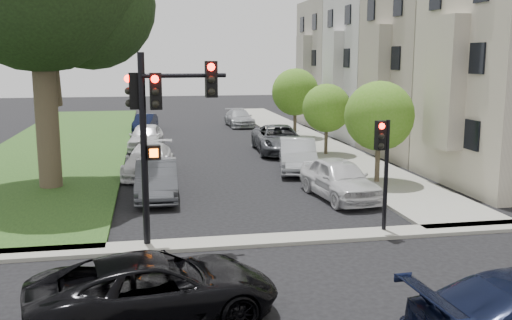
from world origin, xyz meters
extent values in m
plane|color=black|center=(0.00, 0.00, 0.00)|extent=(140.00, 140.00, 0.00)
cube|color=#1F3C16|center=(-9.00, 24.00, 0.06)|extent=(8.00, 44.00, 0.12)
cube|color=gray|center=(6.75, 24.00, 0.06)|extent=(3.50, 44.00, 0.12)
cube|color=gray|center=(0.00, 2.00, 0.06)|extent=(60.00, 1.00, 0.12)
cube|color=gray|center=(8.65, 8.00, 4.50)|extent=(0.70, 2.20, 5.50)
cube|color=black|center=(8.95, 8.00, 5.50)|extent=(0.08, 3.60, 6.00)
cube|color=#A9A49C|center=(12.50, 15.50, 5.00)|extent=(7.00, 7.40, 10.00)
cube|color=#A9A49C|center=(8.65, 15.50, 4.50)|extent=(0.70, 2.20, 5.50)
cube|color=black|center=(8.95, 15.50, 5.50)|extent=(0.08, 3.60, 6.00)
cube|color=silver|center=(12.50, 23.00, 5.00)|extent=(7.00, 7.40, 10.00)
cube|color=silver|center=(8.65, 23.00, 4.50)|extent=(0.70, 2.20, 5.50)
cube|color=black|center=(8.95, 23.00, 5.50)|extent=(0.08, 3.60, 6.00)
cube|color=#AFA9A2|center=(12.50, 30.50, 5.00)|extent=(7.00, 7.40, 10.00)
cube|color=#AFA9A2|center=(8.65, 30.50, 4.50)|extent=(0.70, 2.20, 5.50)
cube|color=black|center=(8.95, 30.50, 5.50)|extent=(0.08, 3.60, 6.00)
cylinder|color=brown|center=(-7.84, 10.65, 3.45)|extent=(0.95, 0.95, 6.89)
sphere|color=#213B17|center=(-5.94, 11.51, 7.75)|extent=(5.51, 5.51, 5.51)
cylinder|color=brown|center=(6.20, 9.01, 1.08)|extent=(0.22, 0.22, 2.17)
sphere|color=#417C18|center=(6.20, 9.01, 3.04)|extent=(3.04, 3.04, 3.04)
cylinder|color=brown|center=(6.20, 16.51, 0.98)|extent=(0.20, 0.20, 1.95)
sphere|color=#417C18|center=(6.20, 16.51, 2.73)|extent=(2.73, 2.73, 2.73)
cylinder|color=brown|center=(6.20, 23.60, 1.15)|extent=(0.23, 0.23, 2.29)
sphere|color=#417C18|center=(6.20, 23.60, 3.21)|extent=(3.21, 3.21, 3.21)
cylinder|color=black|center=(-3.80, 2.20, 2.84)|extent=(0.21, 0.21, 5.68)
cylinder|color=black|center=(-2.60, 2.20, 5.03)|extent=(2.41, 0.34, 0.13)
cube|color=black|center=(-3.42, 2.20, 4.59)|extent=(0.35, 0.31, 1.04)
cube|color=black|center=(-1.83, 2.20, 4.92)|extent=(0.35, 0.31, 1.04)
cube|color=black|center=(-4.02, 2.47, 4.59)|extent=(0.31, 0.35, 1.04)
sphere|color=#FF0C05|center=(-3.42, 2.04, 4.94)|extent=(0.22, 0.22, 0.22)
sphere|color=black|center=(-3.42, 2.04, 4.24)|extent=(0.22, 0.22, 0.22)
cube|color=black|center=(-3.53, 2.20, 2.84)|extent=(0.40, 0.31, 0.42)
cube|color=#FF5905|center=(-3.53, 2.05, 2.84)|extent=(0.24, 0.03, 0.24)
cylinder|color=black|center=(3.63, 2.20, 1.82)|extent=(0.15, 0.15, 3.64)
cube|color=black|center=(3.39, 2.20, 3.16)|extent=(0.32, 0.29, 0.91)
sphere|color=#FF0C05|center=(3.39, 2.06, 3.46)|extent=(0.19, 0.19, 0.19)
imported|color=black|center=(-3.61, -2.75, 0.73)|extent=(5.59, 3.33, 1.46)
imported|color=silver|center=(3.70, 6.80, 0.80)|extent=(2.39, 4.88, 1.60)
imported|color=#999BA0|center=(3.48, 12.51, 0.80)|extent=(2.64, 5.10, 1.60)
imported|color=#3F4247|center=(3.82, 18.08, 0.80)|extent=(2.96, 5.91, 1.61)
imported|color=#999BA0|center=(3.53, 31.32, 0.68)|extent=(2.07, 4.76, 1.36)
imported|color=#3F4247|center=(-3.42, 8.21, 0.76)|extent=(1.69, 4.62, 1.51)
imported|color=silver|center=(-3.72, 12.83, 0.72)|extent=(2.74, 5.23, 1.45)
imported|color=silver|center=(-3.87, 20.56, 0.79)|extent=(2.36, 4.83, 1.59)
imported|color=black|center=(-3.96, 29.91, 0.64)|extent=(2.03, 4.05, 1.28)
camera|label=1|loc=(-3.60, -14.27, 5.53)|focal=40.00mm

